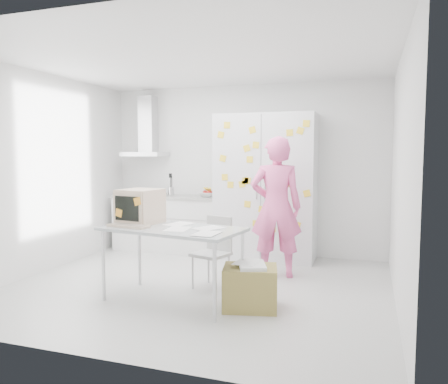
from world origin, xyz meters
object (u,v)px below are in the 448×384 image
(desk, at_px, (151,216))
(cardboard_box, at_px, (250,287))
(person, at_px, (276,207))
(chair, at_px, (214,247))

(desk, distance_m, cardboard_box, 1.34)
(desk, height_order, cardboard_box, desk)
(desk, bearing_deg, cardboard_box, 7.45)
(desk, bearing_deg, person, 55.94)
(person, distance_m, desk, 1.70)
(desk, xyz_separation_m, chair, (0.55, 0.56, -0.43))
(person, relative_size, desk, 1.14)
(cardboard_box, bearing_deg, chair, 135.99)
(chair, bearing_deg, desk, -116.96)
(person, relative_size, chair, 2.16)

